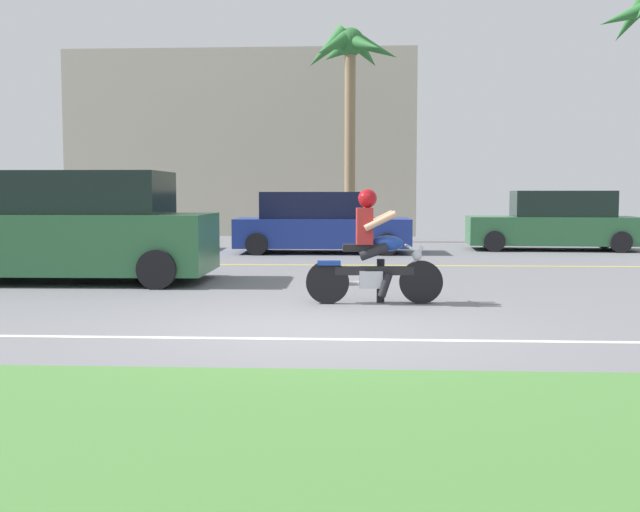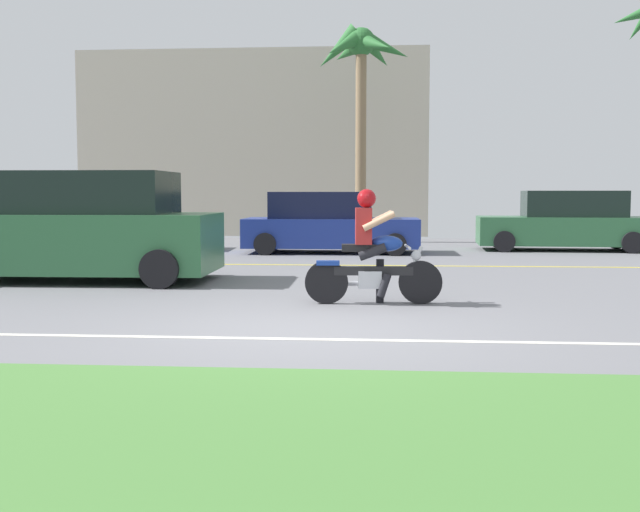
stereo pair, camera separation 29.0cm
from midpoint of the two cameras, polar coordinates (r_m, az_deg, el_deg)
ground at (r=11.77m, az=1.28°, el=-2.99°), size 56.00×30.00×0.04m
grass_median at (r=4.84m, az=-3.76°, el=-13.58°), size 56.00×3.80×0.06m
lane_line_near at (r=8.26m, az=-0.17°, el=-6.10°), size 50.40×0.12×0.01m
lane_line_far at (r=16.64m, az=2.27°, el=-0.68°), size 50.40×0.12×0.01m
motorcyclist at (r=10.83m, az=4.62°, el=0.03°), size 1.91×0.62×1.60m
suv_nearby at (r=14.26m, az=-16.94°, el=1.99°), size 5.03×2.34×1.92m
parked_car_0 at (r=21.96m, az=-14.15°, el=2.30°), size 4.26×2.10×1.50m
parked_car_1 at (r=20.13m, az=1.04°, el=2.33°), size 4.52×2.08×1.57m
parked_car_2 at (r=21.97m, az=17.92°, el=2.34°), size 4.55×2.06×1.61m
palm_tree_0 at (r=24.97m, az=3.37°, el=14.01°), size 3.10×2.89×6.80m
building_far at (r=30.06m, az=-4.24°, el=8.04°), size 12.68×4.00×6.67m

